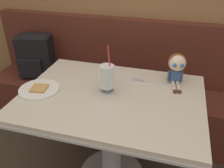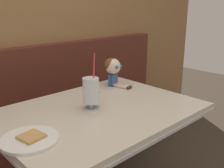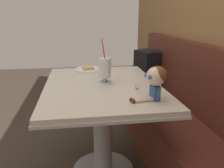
% 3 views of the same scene
% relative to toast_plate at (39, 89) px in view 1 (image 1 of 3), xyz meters
% --- Properties ---
extents(booth_bench, '(2.60, 0.48, 1.00)m').
position_rel_toast_plate_xyz_m(booth_bench, '(0.45, 0.70, -0.42)').
color(booth_bench, '#512319').
rests_on(booth_bench, ground).
extents(diner_table, '(1.11, 0.81, 0.74)m').
position_rel_toast_plate_xyz_m(diner_table, '(0.45, 0.07, -0.21)').
color(diner_table, beige).
rests_on(diner_table, ground).
extents(toast_plate, '(0.25, 0.25, 0.03)m').
position_rel_toast_plate_xyz_m(toast_plate, '(0.00, 0.00, 0.00)').
color(toast_plate, white).
rests_on(toast_plate, diner_table).
extents(milkshake_glass, '(0.10, 0.10, 0.32)m').
position_rel_toast_plate_xyz_m(milkshake_glass, '(0.42, 0.10, 0.09)').
color(milkshake_glass, silver).
rests_on(milkshake_glass, diner_table).
extents(butter_knife, '(0.24, 0.05, 0.01)m').
position_rel_toast_plate_xyz_m(butter_knife, '(0.61, 0.29, -0.00)').
color(butter_knife, silver).
rests_on(butter_knife, diner_table).
extents(seated_doll, '(0.13, 0.23, 0.20)m').
position_rel_toast_plate_xyz_m(seated_doll, '(0.81, 0.34, 0.12)').
color(seated_doll, '#385689').
rests_on(seated_doll, diner_table).
extents(backpack, '(0.34, 0.30, 0.41)m').
position_rel_toast_plate_xyz_m(backpack, '(-0.45, 0.67, -0.09)').
color(backpack, black).
rests_on(backpack, booth_bench).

